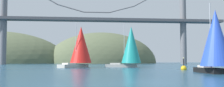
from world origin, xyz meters
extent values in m
plane|color=navy|center=(0.00, 0.00, 0.00)|extent=(360.00, 360.00, 0.00)
ellipsoid|color=#5B6647|center=(5.00, 135.00, 0.00)|extent=(64.49, 44.00, 36.18)
cylinder|color=slate|center=(-39.70, 95.00, 20.95)|extent=(2.80, 2.80, 41.91)
cylinder|color=slate|center=(39.70, 95.00, 20.95)|extent=(2.80, 2.80, 41.91)
cube|color=#47474C|center=(0.00, 95.00, 19.67)|extent=(115.41, 6.00, 1.20)
cylinder|color=slate|center=(-11.34, 95.00, 24.63)|extent=(11.48, 0.50, 3.62)
cylinder|color=slate|center=(0.00, 95.00, 23.06)|extent=(11.34, 0.50, 0.50)
cylinder|color=slate|center=(11.34, 95.00, 24.63)|extent=(11.48, 0.50, 3.62)
cube|color=black|center=(12.85, 14.43, 0.38)|extent=(2.31, 7.72, 0.77)
cube|color=beige|center=(12.91, 15.80, 0.95)|extent=(1.61, 2.51, 0.36)
cylinder|color=#B2B2B7|center=(12.81, 13.66, 5.49)|extent=(0.14, 0.14, 9.46)
cone|color=blue|center=(12.74, 11.98, 5.00)|extent=(4.55, 4.55, 7.87)
cube|color=#B7B2A8|center=(4.22, 46.33, 0.39)|extent=(8.57, 3.47, 0.78)
cube|color=beige|center=(2.74, 46.59, 0.96)|extent=(2.90, 2.01, 0.36)
cylinder|color=#B2B2B7|center=(5.05, 46.19, 6.12)|extent=(0.14, 0.14, 10.68)
cone|color=teal|center=(6.85, 45.88, 5.90)|extent=(5.94, 5.94, 9.63)
cube|color=#B7B2A8|center=(-8.05, 43.92, 0.42)|extent=(7.62, 7.93, 0.84)
cube|color=beige|center=(-9.07, 42.81, 1.02)|extent=(3.29, 3.33, 0.36)
cylinder|color=#B2B2B7|center=(-7.48, 44.53, 5.95)|extent=(0.14, 0.14, 10.22)
cone|color=red|center=(-6.23, 45.88, 5.84)|extent=(7.82, 7.82, 9.39)
sphere|color=gold|center=(13.48, 26.22, 0.30)|extent=(1.10, 1.10, 1.10)
cylinder|color=black|center=(13.48, 26.22, 1.35)|extent=(0.20, 0.20, 1.60)
sphere|color=#F2EA99|center=(13.48, 26.22, 2.27)|extent=(0.24, 0.24, 0.24)
camera|label=1|loc=(-5.48, -23.63, 1.90)|focal=43.28mm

